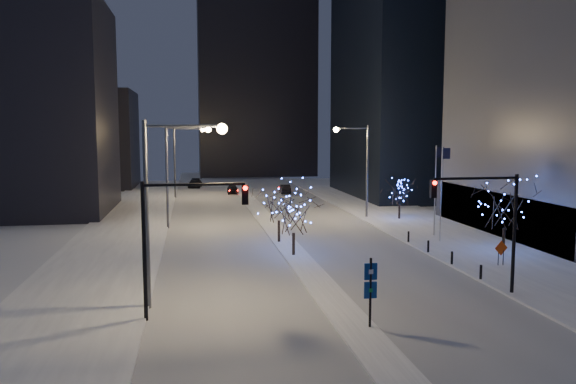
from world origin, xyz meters
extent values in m
plane|color=silver|center=(0.00, 0.00, 0.00)|extent=(160.00, 160.00, 0.00)
cube|color=#B7BCC7|center=(0.00, 35.00, 0.01)|extent=(20.00, 130.00, 0.02)
cube|color=white|center=(0.00, 30.00, 0.07)|extent=(2.00, 80.00, 0.15)
cube|color=white|center=(15.00, 20.00, 0.07)|extent=(10.00, 90.00, 0.15)
cube|color=white|center=(-14.00, 20.00, 0.07)|extent=(8.00, 90.00, 0.15)
cube|color=black|center=(-28.00, 40.00, 12.00)|extent=(22.00, 18.00, 24.00)
cube|color=black|center=(-26.00, 70.00, 8.00)|extent=(18.00, 16.00, 16.00)
cube|color=black|center=(6.00, 92.00, 21.00)|extent=(24.00, 14.00, 42.00)
cylinder|color=#595E66|center=(-10.00, 2.00, 5.00)|extent=(0.24, 0.24, 10.00)
cylinder|color=#595E66|center=(-8.00, 2.00, 9.70)|extent=(4.00, 0.16, 0.16)
sphere|color=#F1CB78|center=(-6.00, 2.00, 9.55)|extent=(0.56, 0.56, 0.56)
cylinder|color=#595E66|center=(-10.00, 27.00, 5.00)|extent=(0.24, 0.24, 10.00)
cylinder|color=#595E66|center=(-8.00, 27.00, 9.70)|extent=(4.00, 0.16, 0.16)
sphere|color=#F1CB78|center=(-6.00, 27.00, 9.55)|extent=(0.56, 0.56, 0.56)
cylinder|color=#595E66|center=(-10.00, 52.00, 5.00)|extent=(0.24, 0.24, 10.00)
cylinder|color=#595E66|center=(-8.00, 52.00, 9.70)|extent=(4.00, 0.16, 0.16)
sphere|color=#F1CB78|center=(-6.00, 52.00, 9.55)|extent=(0.56, 0.56, 0.56)
cylinder|color=#595E66|center=(11.00, 30.00, 5.00)|extent=(0.24, 0.24, 10.00)
cylinder|color=#595E66|center=(9.25, 30.00, 9.70)|extent=(3.50, 0.16, 0.16)
sphere|color=#F1CB78|center=(7.50, 30.00, 9.55)|extent=(0.56, 0.56, 0.56)
cylinder|color=black|center=(-10.00, 0.00, 3.50)|extent=(0.20, 0.20, 7.00)
cylinder|color=black|center=(-7.50, 0.00, 6.80)|extent=(5.00, 0.14, 0.14)
cube|color=black|center=(-5.00, 0.00, 6.25)|extent=(0.32, 0.28, 1.00)
sphere|color=#FF0C05|center=(-5.00, -0.18, 6.60)|extent=(0.22, 0.22, 0.22)
cylinder|color=black|center=(10.50, 1.00, 3.50)|extent=(0.20, 0.20, 7.00)
cylinder|color=black|center=(8.00, 1.00, 6.80)|extent=(5.00, 0.14, 0.14)
cube|color=black|center=(5.50, 1.00, 6.25)|extent=(0.32, 0.28, 1.00)
sphere|color=#FF0C05|center=(5.50, 0.82, 6.60)|extent=(0.22, 0.22, 0.22)
cylinder|color=silver|center=(13.00, 16.00, 4.15)|extent=(0.10, 0.10, 8.00)
cube|color=black|center=(13.35, 16.00, 7.55)|extent=(0.70, 0.03, 0.90)
cylinder|color=silver|center=(13.60, 18.50, 4.15)|extent=(0.10, 0.10, 8.00)
cube|color=black|center=(13.95, 18.50, 7.55)|extent=(0.70, 0.03, 0.90)
cylinder|color=black|center=(10.20, 4.00, 0.60)|extent=(0.16, 0.16, 0.90)
cylinder|color=black|center=(10.20, 8.00, 0.60)|extent=(0.16, 0.16, 0.90)
cylinder|color=black|center=(10.20, 12.00, 0.60)|extent=(0.16, 0.16, 0.90)
cylinder|color=black|center=(10.20, 16.00, 0.60)|extent=(0.16, 0.16, 0.90)
imported|color=black|center=(-1.65, 56.01, 0.68)|extent=(1.69, 4.01, 1.35)
imported|color=black|center=(6.18, 55.26, 0.67)|extent=(1.57, 4.12, 1.34)
imported|color=black|center=(-7.15, 66.29, 0.71)|extent=(2.61, 5.13, 1.43)
cylinder|color=black|center=(-0.18, 12.85, 0.98)|extent=(0.22, 0.22, 1.66)
cylinder|color=black|center=(-0.50, 17.98, 1.05)|extent=(0.22, 0.22, 1.80)
cylinder|color=black|center=(16.16, 11.47, 1.04)|extent=(0.22, 0.22, 1.79)
cylinder|color=black|center=(14.02, 28.13, 0.89)|extent=(0.22, 0.22, 1.49)
cylinder|color=black|center=(0.62, -3.13, 1.75)|extent=(0.12, 0.12, 3.49)
cube|color=navy|center=(0.62, -3.13, 2.85)|extent=(0.62, 0.08, 0.80)
cube|color=navy|center=(0.62, -3.13, 1.95)|extent=(0.62, 0.08, 0.80)
cylinder|color=black|center=(13.22, 7.15, 0.66)|extent=(0.06, 0.06, 1.02)
cylinder|color=black|center=(13.59, 7.15, 0.66)|extent=(0.06, 0.06, 1.02)
cube|color=#FF4E0D|center=(13.40, 7.15, 1.36)|extent=(1.05, 0.21, 1.05)
camera|label=1|loc=(-7.60, -27.95, 9.46)|focal=35.00mm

